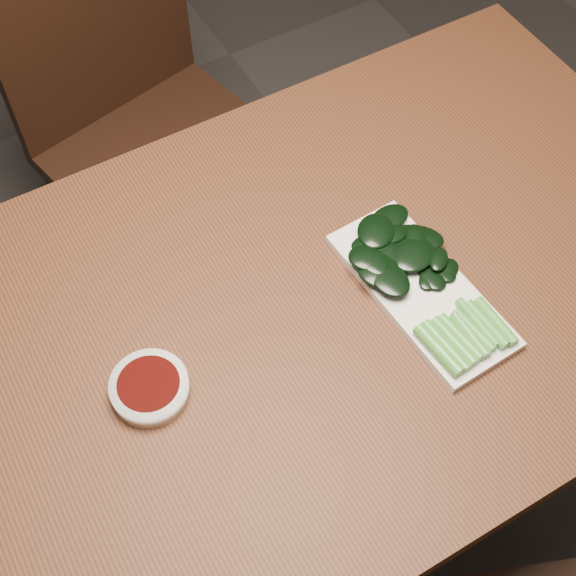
{
  "coord_description": "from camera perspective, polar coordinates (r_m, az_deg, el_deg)",
  "views": [
    {
      "loc": [
        -0.3,
        -0.53,
        1.74
      ],
      "look_at": [
        0.02,
        0.03,
        0.76
      ],
      "focal_mm": 50.0,
      "sensor_mm": 36.0,
      "label": 1
    }
  ],
  "objects": [
    {
      "name": "ground",
      "position": [
        1.84,
        -0.09,
        -14.01
      ],
      "size": [
        6.0,
        6.0,
        0.0
      ],
      "primitive_type": "plane",
      "color": "#302D2D",
      "rests_on": "ground"
    },
    {
      "name": "serving_plate",
      "position": [
        1.19,
        9.46,
        -0.16
      ],
      "size": [
        0.15,
        0.31,
        0.01
      ],
      "rotation": [
        0.0,
        0.0,
        0.05
      ],
      "color": "white",
      "rests_on": "table"
    },
    {
      "name": "gai_lan",
      "position": [
        1.17,
        9.04,
        0.74
      ],
      "size": [
        0.17,
        0.3,
        0.03
      ],
      "color": "green",
      "rests_on": "serving_plate"
    },
    {
      "name": "table",
      "position": [
        1.22,
        -0.14,
        -3.42
      ],
      "size": [
        1.4,
        0.8,
        0.75
      ],
      "color": "#4C2715",
      "rests_on": "ground"
    },
    {
      "name": "sauce_bowl",
      "position": [
        1.1,
        -9.81,
        -7.01
      ],
      "size": [
        0.11,
        0.11,
        0.03
      ],
      "color": "white",
      "rests_on": "table"
    },
    {
      "name": "chair_far",
      "position": [
        1.79,
        -10.15,
        11.45
      ],
      "size": [
        0.54,
        0.54,
        0.89
      ],
      "rotation": [
        0.0,
        0.0,
        0.22
      ],
      "color": "black",
      "rests_on": "ground"
    }
  ]
}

